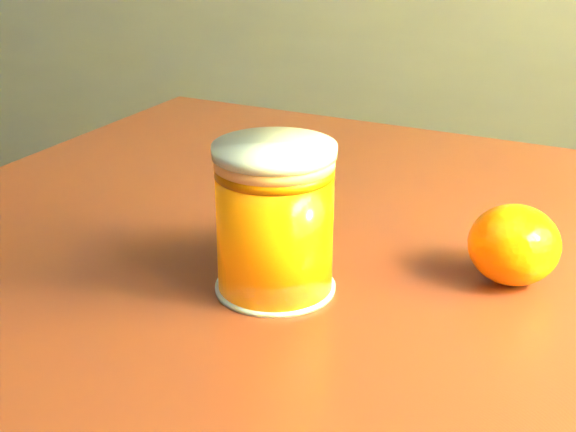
% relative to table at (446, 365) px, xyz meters
% --- Properties ---
extents(kitchen_counter, '(3.15, 0.60, 0.90)m').
position_rel_table_xyz_m(kitchen_counter, '(-0.83, 1.19, -0.15)').
color(kitchen_counter, '#56555B').
rests_on(kitchen_counter, ground).
extents(table, '(1.01, 0.78, 0.68)m').
position_rel_table_xyz_m(table, '(0.00, 0.00, 0.00)').
color(table, maroon).
rests_on(table, ground).
extents(juice_glass, '(0.08, 0.08, 0.10)m').
position_rel_table_xyz_m(juice_glass, '(-0.11, -0.08, 0.14)').
color(juice_glass, orange).
rests_on(juice_glass, table).
extents(orange_front, '(0.07, 0.07, 0.06)m').
position_rel_table_xyz_m(orange_front, '(-0.12, -0.03, 0.12)').
color(orange_front, orange).
rests_on(orange_front, table).
extents(orange_back, '(0.08, 0.08, 0.06)m').
position_rel_table_xyz_m(orange_back, '(0.04, -0.02, 0.12)').
color(orange_back, orange).
rests_on(orange_back, table).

